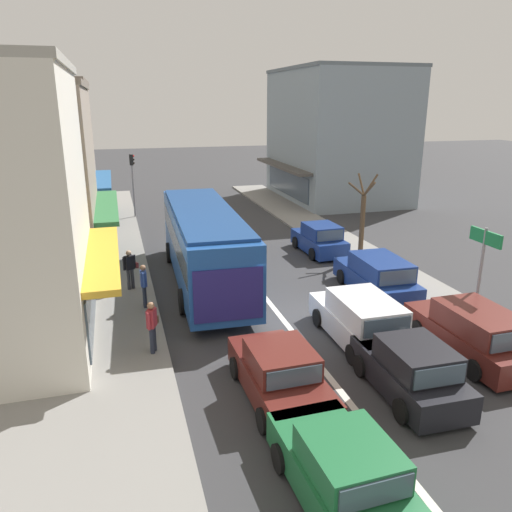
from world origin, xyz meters
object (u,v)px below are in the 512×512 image
Objects in this scene: parked_hatchback_kerb_third at (320,240)px; pedestrian_browsing_midblock at (152,324)px; street_tree_right at (362,219)px; pedestrian_far_walker at (144,283)px; city_bus at (204,241)px; hatchback_behind_bus_mid at (411,371)px; sedan_queue_far_back at (280,375)px; pedestrian_with_handbag_near at (130,267)px; sedan_behind_bus_near at (347,477)px; parked_wagon_kerb_front at (472,333)px; wagon_queue_gap_filler at (361,321)px; directional_road_sign at (483,256)px; parked_wagon_kerb_second at (377,276)px; traffic_light_downstreet at (133,175)px.

pedestrian_browsing_midblock is at bearing -136.36° from parked_hatchback_kerb_third.
street_tree_right is (1.61, -1.37, 1.26)m from parked_hatchback_kerb_third.
city_bus is at bearing 39.63° from pedestrian_far_walker.
hatchback_behind_bus_mid is 0.88× the size of sedan_queue_far_back.
city_bus is 3.18m from pedestrian_with_handbag_near.
city_bus is 10.54m from hatchback_behind_bus_mid.
city_bus reaches higher than pedestrian_far_walker.
sedan_queue_far_back is 3.83m from sedan_behind_bus_near.
parked_wagon_kerb_front is (3.00, 1.38, 0.04)m from hatchback_behind_bus_mid.
sedan_queue_far_back is 13.06m from street_tree_right.
directional_road_sign is at bearing -5.00° from wagon_queue_gap_filler.
street_tree_right is at bearing 62.86° from wagon_queue_gap_filler.
sedan_queue_far_back is 2.60× the size of pedestrian_browsing_midblock.
street_tree_right is (1.62, 4.54, 1.23)m from parked_wagon_kerb_second.
pedestrian_with_handbag_near is at bearing -162.62° from parked_hatchback_kerb_third.
wagon_queue_gap_filler is at bearing -105.15° from parked_hatchback_kerb_third.
hatchback_behind_bus_mid is at bearing 42.66° from sedan_behind_bus_near.
street_tree_right is at bearing -49.53° from traffic_light_downstreet.
pedestrian_browsing_midblock reaches higher than parked_wagon_kerb_second.
parked_hatchback_kerb_third is 2.46m from street_tree_right.
city_bus is 2.41× the size of parked_wagon_kerb_second.
city_bus is at bearing 110.44° from hatchback_behind_bus_mid.
hatchback_behind_bus_mid is 24.11m from traffic_light_downstreet.
pedestrian_browsing_midblock is 1.00× the size of pedestrian_far_walker.
parked_hatchback_kerb_third is at bearing 43.64° from pedestrian_browsing_midblock.
street_tree_right is 11.25m from pedestrian_with_handbag_near.
street_tree_right reaches higher than wagon_queue_gap_filler.
traffic_light_downstreet is 2.58× the size of pedestrian_with_handbag_near.
pedestrian_browsing_midblock is (-3.02, 7.02, 0.40)m from sedan_behind_bus_near.
sedan_behind_bus_near is at bearing -84.36° from traffic_light_downstreet.
pedestrian_browsing_midblock and pedestrian_far_walker have the same top height.
parked_wagon_kerb_second is 1.10× the size of street_tree_right.
pedestrian_far_walker is (-2.99, 6.81, 0.40)m from sedan_queue_far_back.
pedestrian_browsing_midblock is (-9.07, -8.65, 0.36)m from parked_hatchback_kerb_third.
city_bus is 10.80m from parked_wagon_kerb_front.
sedan_behind_bus_near is 2.61× the size of pedestrian_browsing_midblock.
parked_hatchback_kerb_third is at bearing 17.38° from pedestrian_with_handbag_near.
pedestrian_far_walker is (-0.43, -15.67, -1.79)m from traffic_light_downstreet.
parked_wagon_kerb_second is at bearing 44.29° from sedan_queue_far_back.
pedestrian_browsing_midblock reaches higher than hatchback_behind_bus_mid.
sedan_queue_far_back is 0.93× the size of parked_wagon_kerb_second.
wagon_queue_gap_filler is 9.26m from street_tree_right.
pedestrian_browsing_midblock reaches higher than sedan_behind_bus_near.
pedestrian_with_handbag_near reaches higher than parked_hatchback_kerb_third.
sedan_queue_far_back is at bearing -66.34° from pedestrian_far_walker.
city_bus reaches higher than sedan_queue_far_back.
traffic_light_downstreet is 22.88m from directional_road_sign.
wagon_queue_gap_filler is at bearing -43.58° from pedestrian_with_handbag_near.
sedan_behind_bus_near is at bearing -137.34° from hatchback_behind_bus_mid.
street_tree_right is at bearing 34.29° from pedestrian_browsing_midblock.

